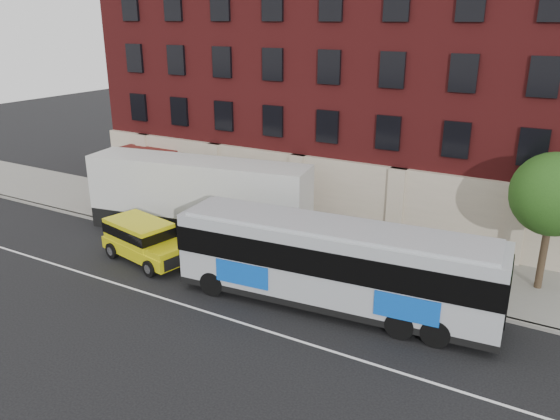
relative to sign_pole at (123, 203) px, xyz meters
The scene contains 10 objects.
ground 10.59m from the sign_pole, 35.87° to the right, with size 120.00×120.00×0.00m, color black.
sidewalk 9.07m from the sign_pole, 18.56° to the left, with size 60.00×6.00×0.15m, color gray.
kerb 8.61m from the sign_pole, ahead, with size 60.00×0.25×0.15m, color gray.
lane_line 10.31m from the sign_pole, 33.60° to the right, with size 60.00×0.12×0.01m, color white.
building 15.03m from the sign_pole, 51.75° to the left, with size 30.00×12.10×15.00m.
sign_pole is the anchor object (origin of this frame).
street_tree 22.49m from the sign_pole, ahead, with size 3.60×3.60×6.20m.
city_bus 14.82m from the sign_pole, ahead, with size 13.75×4.10×3.71m.
yellow_suv 5.18m from the sign_pole, 34.47° to the right, with size 5.39×3.06×2.00m.
shipping_container 4.67m from the sign_pole, 18.31° to the left, with size 13.01×4.77×4.25m.
Camera 1 is at (14.38, -15.43, 11.60)m, focal length 35.03 mm.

